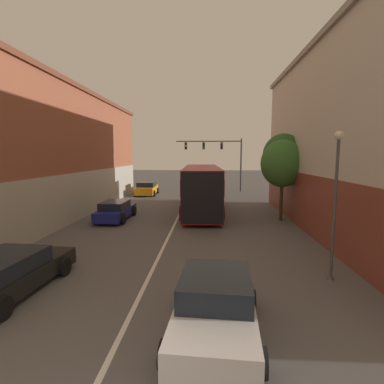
{
  "coord_description": "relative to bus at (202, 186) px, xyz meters",
  "views": [
    {
      "loc": [
        2.06,
        -2.47,
        4.26
      ],
      "look_at": [
        0.95,
        17.77,
        1.72
      ],
      "focal_mm": 28.0,
      "sensor_mm": 36.0,
      "label": 1
    }
  ],
  "objects": [
    {
      "name": "lane_center_line",
      "position": [
        -1.56,
        -1.67,
        -1.88
      ],
      "size": [
        0.14,
        48.37,
        0.01
      ],
      "color": "silver",
      "rests_on": "ground_plane"
    },
    {
      "name": "parked_car_left_near",
      "position": [
        -6.04,
        8.96,
        -1.22
      ],
      "size": [
        2.24,
        4.18,
        1.39
      ],
      "rotation": [
        0.0,
        0.0,
        1.6
      ],
      "color": "orange",
      "rests_on": "ground_plane"
    },
    {
      "name": "building_left_brick",
      "position": [
        -11.74,
        -3.09,
        2.65
      ],
      "size": [
        7.73,
        29.05,
        8.84
      ],
      "color": "#995138",
      "rests_on": "ground_plane"
    },
    {
      "name": "street_tree_far",
      "position": [
        5.38,
        -2.23,
        2.29
      ],
      "size": [
        2.62,
        2.36,
        5.63
      ],
      "color": "#3D2D1E",
      "rests_on": "ground_plane"
    },
    {
      "name": "parked_car_left_mid",
      "position": [
        -5.57,
        -3.26,
        -1.28
      ],
      "size": [
        1.94,
        4.33,
        1.25
      ],
      "rotation": [
        0.0,
        0.0,
        1.56
      ],
      "color": "navy",
      "rests_on": "ground_plane"
    },
    {
      "name": "bus",
      "position": [
        0.0,
        0.0,
        0.0
      ],
      "size": [
        3.08,
        11.12,
        3.35
      ],
      "rotation": [
        0.0,
        0.0,
        1.6
      ],
      "color": "maroon",
      "rests_on": "ground_plane"
    },
    {
      "name": "street_lamp",
      "position": [
        4.71,
        -12.24,
        0.85
      ],
      "size": [
        0.29,
        0.29,
        5.02
      ],
      "color": "#47474C",
      "rests_on": "ground_plane"
    },
    {
      "name": "street_tree_near",
      "position": [
        5.21,
        -2.91,
        1.8
      ],
      "size": [
        2.75,
        2.48,
        5.21
      ],
      "color": "#3D2D1E",
      "rests_on": "ground_plane"
    },
    {
      "name": "traffic_signal_gantry",
      "position": [
        1.69,
        12.5,
        2.64
      ],
      "size": [
        7.59,
        0.36,
        6.08
      ],
      "color": "#333338",
      "rests_on": "ground_plane"
    },
    {
      "name": "hatchback_foreground",
      "position": [
        0.68,
        -15.62,
        -1.21
      ],
      "size": [
        2.29,
        4.08,
        1.42
      ],
      "rotation": [
        0.0,
        0.0,
        1.51
      ],
      "color": "silver",
      "rests_on": "ground_plane"
    },
    {
      "name": "parked_car_left_far",
      "position": [
        -5.68,
        -13.85,
        -1.28
      ],
      "size": [
        2.45,
        4.83,
        1.25
      ],
      "rotation": [
        0.0,
        0.0,
        1.49
      ],
      "color": "black",
      "rests_on": "ground_plane"
    }
  ]
}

